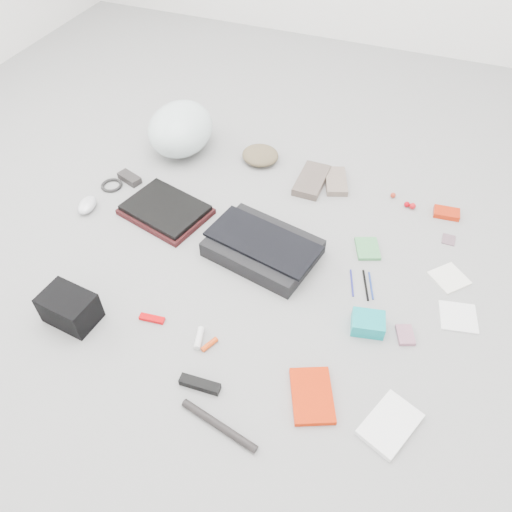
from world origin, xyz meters
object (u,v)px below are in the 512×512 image
(camera_bag, at_px, (70,308))
(book_red, at_px, (312,396))
(messenger_bag, at_px, (263,248))
(laptop, at_px, (165,208))
(bike_helmet, at_px, (181,129))
(accordion_wallet, at_px, (368,323))

(camera_bag, height_order, book_red, camera_bag)
(messenger_bag, relative_size, book_red, 2.14)
(laptop, xyz_separation_m, bike_helmet, (-0.15, 0.44, 0.08))
(camera_bag, bearing_deg, laptop, 92.36)
(laptop, height_order, camera_bag, camera_bag)
(bike_helmet, height_order, accordion_wallet, bike_helmet)
(messenger_bag, xyz_separation_m, camera_bag, (-0.49, -0.52, 0.02))
(laptop, xyz_separation_m, camera_bag, (-0.04, -0.58, 0.02))
(messenger_bag, xyz_separation_m, laptop, (-0.45, 0.07, 0.00))
(book_red, xyz_separation_m, accordion_wallet, (0.10, 0.31, 0.02))
(laptop, height_order, accordion_wallet, accordion_wallet)
(bike_helmet, relative_size, accordion_wallet, 3.36)
(camera_bag, relative_size, book_red, 0.96)
(bike_helmet, bearing_deg, camera_bag, -90.95)
(laptop, xyz_separation_m, book_red, (0.80, -0.57, -0.02))
(laptop, height_order, bike_helmet, bike_helmet)
(laptop, bearing_deg, camera_bag, -79.43)
(accordion_wallet, bearing_deg, laptop, 152.00)
(bike_helmet, distance_m, book_red, 1.39)
(messenger_bag, height_order, accordion_wallet, messenger_bag)
(messenger_bag, relative_size, accordion_wallet, 3.63)
(messenger_bag, distance_m, accordion_wallet, 0.49)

